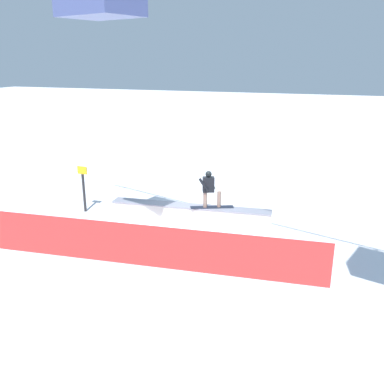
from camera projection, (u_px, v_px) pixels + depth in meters
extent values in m
plane|color=white|center=(190.00, 222.00, 15.36)|extent=(120.00, 120.00, 0.00)
cube|color=white|center=(190.00, 214.00, 15.27)|extent=(5.91, 1.02, 0.61)
cube|color=white|center=(190.00, 218.00, 15.32)|extent=(5.92, 1.03, 0.15)
cube|color=#9091A2|center=(190.00, 206.00, 15.17)|extent=(5.92, 1.08, 0.04)
cube|color=#1A1F2E|center=(212.00, 207.00, 14.97)|extent=(1.55, 0.86, 0.01)
cylinder|color=gray|center=(205.00, 199.00, 14.87)|extent=(0.18, 0.18, 0.58)
cylinder|color=gray|center=(219.00, 199.00, 14.90)|extent=(0.18, 0.18, 0.58)
cube|color=black|center=(208.00, 184.00, 14.70)|extent=(0.46, 0.38, 0.54)
sphere|color=black|center=(209.00, 174.00, 14.58)|extent=(0.22, 0.22, 0.22)
cylinder|color=black|center=(204.00, 185.00, 14.53)|extent=(0.37, 0.22, 0.51)
cylinder|color=black|center=(211.00, 182.00, 14.86)|extent=(0.35, 0.21, 0.53)
cube|color=red|center=(149.00, 246.00, 11.93)|extent=(10.02, 0.94, 1.27)
cylinder|color=#262628|center=(84.00, 193.00, 16.22)|extent=(0.10, 0.10, 1.53)
cube|color=yellow|center=(82.00, 170.00, 15.94)|extent=(0.40, 0.04, 0.30)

